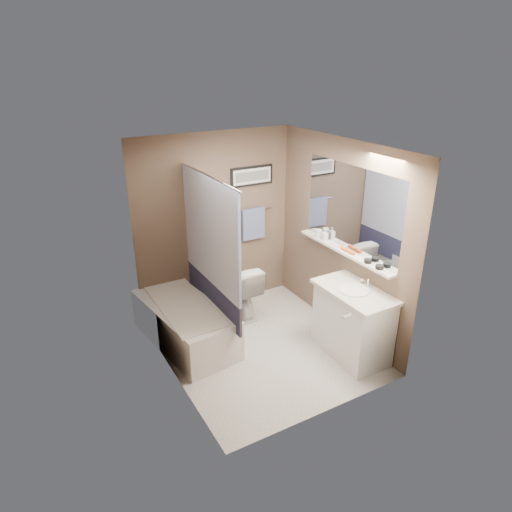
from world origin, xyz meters
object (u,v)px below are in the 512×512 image
vanity (352,324)px  glass_jar (319,233)px  hair_brush_front (348,250)px  bathtub (185,324)px  candle_bowl_far (368,261)px  soap_bottle (325,234)px  toilet (238,289)px  candle_bowl_near (379,267)px

vanity → glass_jar: bearing=81.5°
vanity → hair_brush_front: (0.19, 0.39, 0.74)m
bathtub → glass_jar: (1.79, -0.23, 0.92)m
candle_bowl_far → glass_jar: bearing=90.0°
glass_jar → soap_bottle: size_ratio=0.67×
toilet → soap_bottle: bearing=144.7°
candle_bowl_near → toilet: bearing=119.9°
bathtub → candle_bowl_near: 2.39m
vanity → hair_brush_front: size_ratio=4.09×
candle_bowl_near → bathtub: bearing=143.5°
candle_bowl_near → soap_bottle: (0.00, 0.98, 0.05)m
soap_bottle → hair_brush_front: bearing=-90.0°
toilet → candle_bowl_near: size_ratio=8.25×
candle_bowl_near → soap_bottle: soap_bottle is taller
bathtub → toilet: toilet is taller
vanity → candle_bowl_near: candle_bowl_near is taller
bathtub → candle_bowl_far: bearing=-40.3°
vanity → glass_jar: size_ratio=9.00×
candle_bowl_far → hair_brush_front: bearing=90.0°
candle_bowl_far → soap_bottle: bearing=90.0°
toilet → candle_bowl_near: 1.99m
bathtub → glass_jar: bearing=-15.0°
candle_bowl_near → candle_bowl_far: (0.00, 0.18, 0.00)m
toilet → bathtub: bearing=16.1°
toilet → soap_bottle: soap_bottle is taller
glass_jar → candle_bowl_near: bearing=-90.0°
hair_brush_front → vanity: bearing=-115.3°
glass_jar → soap_bottle: 0.12m
toilet → hair_brush_front: bearing=129.4°
glass_jar → soap_bottle: bearing=-90.0°
candle_bowl_near → vanity: bearing=143.8°
toilet → candle_bowl_far: candle_bowl_far is taller
toilet → glass_jar: 1.31m
bathtub → vanity: size_ratio=1.67×
glass_jar → toilet: bearing=151.4°
vanity → candle_bowl_far: candle_bowl_far is taller
toilet → candle_bowl_far: bearing=121.7°
glass_jar → bathtub: bearing=172.7°
toilet → vanity: vanity is taller
soap_bottle → candle_bowl_near: bearing=-90.0°
toilet → candle_bowl_far: 1.85m
hair_brush_front → glass_jar: bearing=90.0°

